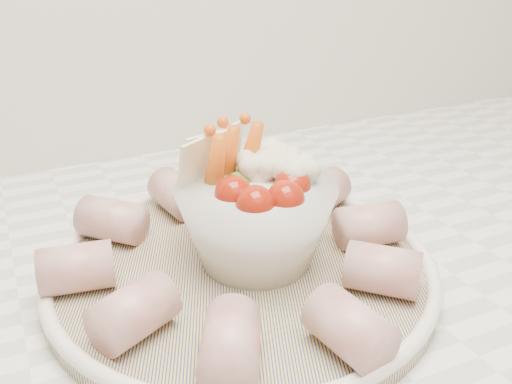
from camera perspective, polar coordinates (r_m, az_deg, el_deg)
name	(u,v)px	position (r m, az deg, el deg)	size (l,w,h in m)	color
serving_platter	(242,267)	(0.48, -1.46, -7.54)	(0.42, 0.42, 0.02)	navy
veggie_bowl	(256,213)	(0.46, 0.05, -2.10)	(0.13, 0.13, 0.11)	silver
cured_meat_rolls	(240,244)	(0.47, -1.59, -5.20)	(0.30, 0.31, 0.04)	#A94D4E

